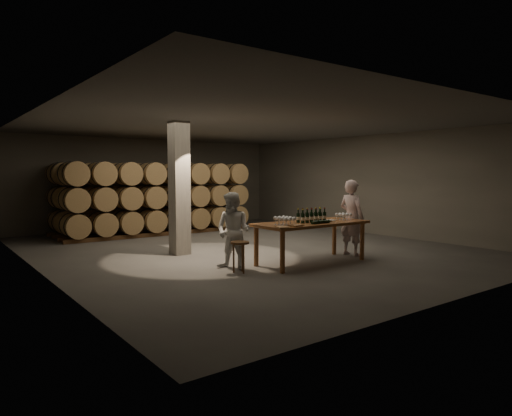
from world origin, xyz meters
TOP-DOWN VIEW (x-y plane):
  - room at (-1.80, 0.20)m, footprint 12.00×12.00m
  - tasting_table at (0.00, -2.50)m, footprint 2.60×1.10m
  - barrel_stack_back at (-0.96, 5.20)m, footprint 5.48×0.95m
  - barrel_stack_front at (-0.57, 3.80)m, footprint 6.26×0.95m
  - bottle_cluster at (0.01, -2.49)m, footprint 0.73×0.23m
  - lying_bottles at (-0.05, -2.84)m, footprint 0.58×0.07m
  - glass_cluster_left at (-0.86, -2.61)m, footprint 0.31×0.42m
  - glass_cluster_right at (0.96, -2.56)m, footprint 0.30×0.30m
  - plate at (0.55, -2.53)m, footprint 0.25×0.25m
  - notebook_near at (-0.81, -2.89)m, footprint 0.29×0.25m
  - notebook_corner at (-1.18, -2.93)m, footprint 0.30×0.34m
  - pen at (-0.67, -2.93)m, footprint 0.13×0.02m
  - stool at (-1.82, -2.38)m, footprint 0.37×0.37m
  - person_man at (1.43, -2.39)m, footprint 0.48×0.69m
  - person_woman at (-1.74, -2.04)m, footprint 0.87×0.95m

SIDE VIEW (x-z plane):
  - stool at x=-1.82m, z-range 0.20..0.82m
  - person_woman at x=-1.74m, z-range 0.00..1.58m
  - tasting_table at x=0.00m, z-range 0.35..1.25m
  - pen at x=-0.67m, z-range 0.90..0.91m
  - person_man at x=1.43m, z-range 0.00..1.81m
  - plate at x=0.55m, z-range 0.90..0.92m
  - notebook_corner at x=-1.18m, z-range 0.90..0.92m
  - notebook_near at x=-0.81m, z-range 0.90..0.93m
  - lying_bottles at x=-0.05m, z-range 0.90..0.97m
  - bottle_cluster at x=0.01m, z-range 0.86..1.16m
  - glass_cluster_right at x=0.96m, z-range 0.93..1.09m
  - glass_cluster_left at x=-0.86m, z-range 0.94..1.12m
  - barrel_stack_back at x=-0.96m, z-range 0.04..2.35m
  - barrel_stack_front at x=-0.57m, z-range 0.04..2.35m
  - room at x=-1.80m, z-range -4.40..7.60m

